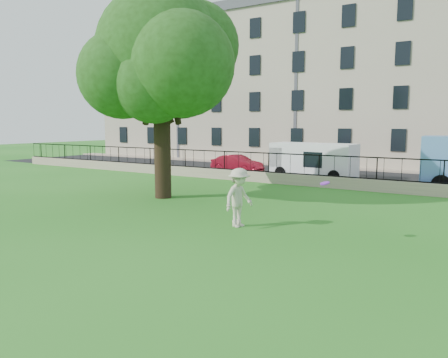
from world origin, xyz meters
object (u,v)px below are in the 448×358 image
Objects in this scene: man at (239,198)px; frisbee at (325,183)px; tree at (159,56)px; red_sedan at (237,164)px; white_van at (313,161)px.

man reaches higher than frisbee.
frisbee is at bearing -86.22° from man.
red_sedan is at bearing 101.88° from tree.
tree is 2.61× the size of red_sedan.
tree is 4.96× the size of man.
man is at bearing -75.81° from white_van.
man is at bearing 174.91° from frisbee.
tree is at bearing 159.44° from frisbee.
white_van is at bearing -84.85° from red_sedan.
man is 15.80m from red_sedan.
tree is 1.87× the size of white_van.
man is 0.38× the size of white_van.
man is at bearing -143.80° from red_sedan.
red_sedan is at bearing 39.92° from man.
frisbee is (2.99, -0.27, 0.73)m from man.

